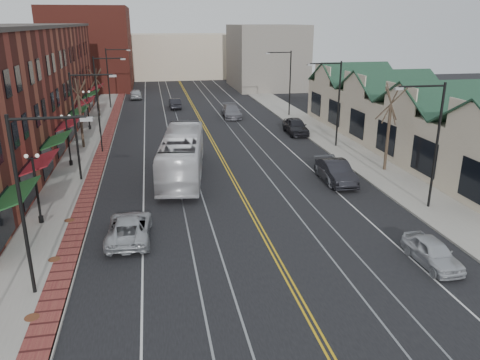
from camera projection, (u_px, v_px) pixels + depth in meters
name	position (u px, v px, depth m)	size (l,w,h in m)	color
ground	(283.00, 270.00, 22.96)	(160.00, 160.00, 0.00)	black
sidewalk_left	(81.00, 165.00, 39.41)	(4.00, 120.00, 0.15)	gray
sidewalk_right	(349.00, 151.00, 43.66)	(4.00, 120.00, 0.15)	gray
building_left	(5.00, 91.00, 42.93)	(10.00, 50.00, 11.00)	maroon
building_right	(410.00, 125.00, 44.00)	(8.00, 36.00, 4.60)	beige
backdrop_left	(90.00, 48.00, 82.96)	(14.00, 18.00, 14.00)	maroon
backdrop_mid	(176.00, 56.00, 100.54)	(22.00, 14.00, 9.00)	beige
backdrop_right	(266.00, 57.00, 84.28)	(12.00, 16.00, 11.00)	slate
streetlight_l_0	(30.00, 189.00, 19.38)	(3.33, 0.25, 8.00)	black
streetlight_l_1	(80.00, 116.00, 34.26)	(3.33, 0.25, 8.00)	black
streetlight_l_2	(100.00, 87.00, 49.14)	(3.33, 0.25, 8.00)	black
streetlight_l_3	(111.00, 72.00, 64.02)	(3.33, 0.25, 8.00)	black
streetlight_r_0	(432.00, 134.00, 28.87)	(3.33, 0.25, 8.00)	black
streetlight_r_1	(335.00, 95.00, 43.75)	(3.33, 0.25, 8.00)	black
streetlight_r_2	(287.00, 76.00, 58.63)	(3.33, 0.25, 8.00)	black
lamppost_l_1	(37.00, 190.00, 27.42)	(0.84, 0.28, 4.27)	black
lamppost_l_2	(68.00, 141.00, 38.58)	(0.84, 0.28, 4.27)	black
lamppost_l_3	(88.00, 111.00, 51.60)	(0.84, 0.28, 4.27)	black
tree_left_near	(80.00, 112.00, 43.79)	(1.78, 1.37, 6.48)	#382B21
tree_left_far	(97.00, 91.00, 58.75)	(1.66, 1.28, 6.02)	#382B21
tree_right_mid	(389.00, 126.00, 36.98)	(1.90, 1.46, 6.93)	#382B21
manhole_near	(32.00, 317.00, 19.07)	(0.60, 0.60, 0.02)	#592D19
manhole_mid	(54.00, 259.00, 23.72)	(0.60, 0.60, 0.02)	#592D19
manhole_far	(69.00, 220.00, 28.37)	(0.60, 0.60, 0.02)	#592D19
traffic_signal	(100.00, 128.00, 42.64)	(0.18, 0.15, 3.80)	black
transit_bus	(182.00, 155.00, 36.37)	(2.92, 12.48, 3.48)	white
parked_suv	(129.00, 228.00, 26.03)	(2.34, 5.08, 1.41)	#B6B9BE
parked_car_a	(432.00, 252.00, 23.37)	(1.56, 3.88, 1.32)	silver
parked_car_b	(336.00, 172.00, 35.20)	(1.77, 5.07, 1.67)	black
parked_car_c	(333.00, 171.00, 35.80)	(1.98, 4.87, 1.41)	slate
parked_car_d	(296.00, 126.00, 50.43)	(2.03, 5.05, 1.72)	black
distant_car_left	(175.00, 103.00, 65.29)	(1.48, 4.25, 1.40)	black
distant_car_right	(232.00, 111.00, 59.16)	(2.18, 5.37, 1.56)	slate
distant_car_far	(136.00, 94.00, 73.25)	(1.83, 4.55, 1.55)	#A8ACAF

